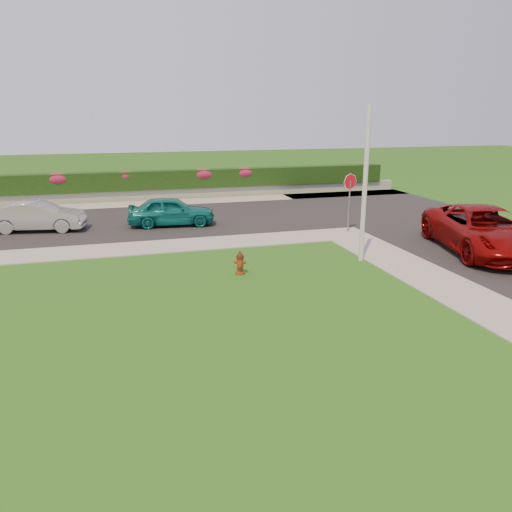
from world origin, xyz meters
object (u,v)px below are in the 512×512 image
object	(u,v)px
suv_red	(484,230)
sedan_teal	(171,211)
fire_hydrant	(240,263)
stop_sign	(350,189)
sedan_silver	(38,216)
utility_pole	(365,185)

from	to	relation	value
suv_red	sedan_teal	xyz separation A→B (m)	(-10.47, 7.82, -0.17)
fire_hydrant	stop_sign	size ratio (longest dim) A/B	0.29
suv_red	sedan_silver	xyz separation A→B (m)	(-16.17, 8.29, -0.19)
fire_hydrant	sedan_silver	bearing A→B (deg)	152.42
fire_hydrant	stop_sign	xyz separation A→B (m)	(5.94, 4.37, 1.54)
suv_red	utility_pole	bearing A→B (deg)	-170.27
sedan_silver	stop_sign	size ratio (longest dim) A/B	1.54
fire_hydrant	utility_pole	xyz separation A→B (m)	(4.46, 0.34, 2.29)
suv_red	fire_hydrant	bearing A→B (deg)	-165.99
stop_sign	suv_red	bearing A→B (deg)	-46.80
sedan_silver	stop_sign	distance (m)	13.53
fire_hydrant	sedan_silver	world-z (taller)	sedan_silver
suv_red	stop_sign	distance (m)	5.58
suv_red	stop_sign	world-z (taller)	stop_sign
suv_red	sedan_silver	distance (m)	18.17
suv_red	sedan_teal	bearing A→B (deg)	157.43
sedan_teal	utility_pole	bearing A→B (deg)	-136.59
sedan_teal	fire_hydrant	bearing A→B (deg)	-164.93
sedan_teal	stop_sign	bearing A→B (deg)	-109.55
sedan_teal	utility_pole	distance (m)	9.60
suv_red	sedan_silver	world-z (taller)	suv_red
fire_hydrant	sedan_teal	size ratio (longest dim) A/B	0.19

